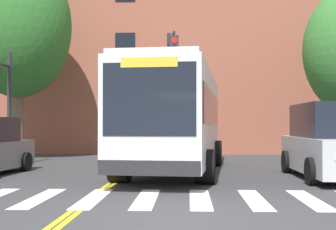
{
  "coord_description": "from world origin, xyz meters",
  "views": [
    {
      "loc": [
        0.25,
        -8.28,
        1.66
      ],
      "look_at": [
        -0.5,
        7.03,
        1.95
      ],
      "focal_mm": 50.0,
      "sensor_mm": 36.0,
      "label": 1
    }
  ],
  "objects_px": {
    "street_tree_curbside_small": "(18,27)",
    "car_silver_far_lane": "(331,143)",
    "city_bus": "(176,117)",
    "traffic_light_overhead": "(171,74)"
  },
  "relations": [
    {
      "from": "city_bus",
      "to": "car_silver_far_lane",
      "type": "distance_m",
      "value": 5.21
    },
    {
      "from": "city_bus",
      "to": "car_silver_far_lane",
      "type": "height_order",
      "value": "city_bus"
    },
    {
      "from": "car_silver_far_lane",
      "to": "street_tree_curbside_small",
      "type": "bearing_deg",
      "value": 149.38
    },
    {
      "from": "car_silver_far_lane",
      "to": "traffic_light_overhead",
      "type": "height_order",
      "value": "traffic_light_overhead"
    },
    {
      "from": "city_bus",
      "to": "street_tree_curbside_small",
      "type": "bearing_deg",
      "value": 144.44
    },
    {
      "from": "city_bus",
      "to": "traffic_light_overhead",
      "type": "xyz_separation_m",
      "value": [
        -0.32,
        2.96,
        1.81
      ]
    },
    {
      "from": "car_silver_far_lane",
      "to": "street_tree_curbside_small",
      "type": "xyz_separation_m",
      "value": [
        -12.5,
        7.4,
        5.21
      ]
    },
    {
      "from": "street_tree_curbside_small",
      "to": "car_silver_far_lane",
      "type": "bearing_deg",
      "value": -30.62
    },
    {
      "from": "city_bus",
      "to": "traffic_light_overhead",
      "type": "distance_m",
      "value": 3.49
    },
    {
      "from": "city_bus",
      "to": "car_silver_far_lane",
      "type": "relative_size",
      "value": 2.06
    }
  ]
}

